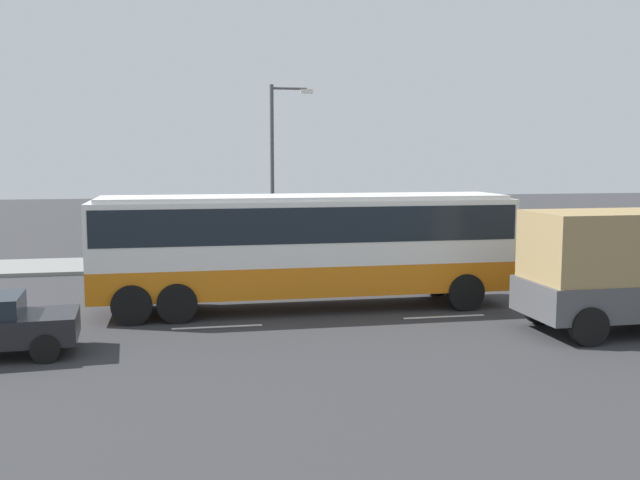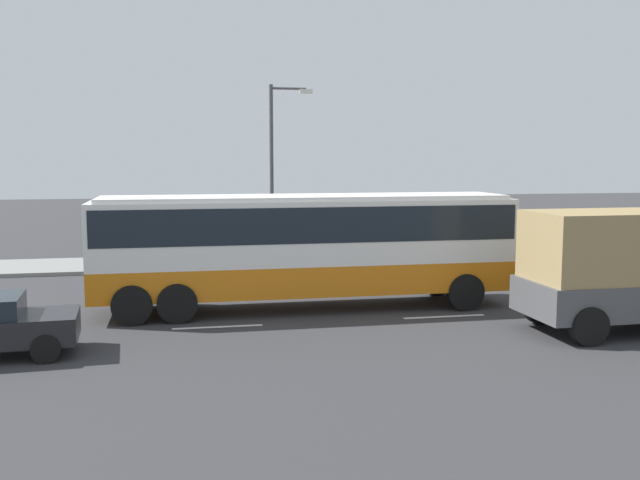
% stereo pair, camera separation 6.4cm
% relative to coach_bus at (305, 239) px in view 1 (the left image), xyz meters
% --- Properties ---
extents(ground_plane, '(120.00, 120.00, 0.00)m').
position_rel_coach_bus_xyz_m(ground_plane, '(0.79, 0.14, -2.11)').
color(ground_plane, '#333335').
extents(sidewalk_curb, '(80.00, 4.00, 0.15)m').
position_rel_coach_bus_xyz_m(sidewalk_curb, '(0.79, 9.58, -2.03)').
color(sidewalk_curb, gray).
rests_on(sidewalk_curb, ground_plane).
extents(lane_centreline, '(33.58, 0.16, 0.01)m').
position_rel_coach_bus_xyz_m(lane_centreline, '(0.61, -1.87, -2.11)').
color(lane_centreline, white).
rests_on(lane_centreline, ground_plane).
extents(coach_bus, '(12.38, 2.72, 3.39)m').
position_rel_coach_bus_xyz_m(coach_bus, '(0.00, 0.00, 0.00)').
color(coach_bus, orange).
rests_on(coach_bus, ground_plane).
extents(pedestrian_near_curb, '(0.32, 0.32, 1.74)m').
position_rel_coach_bus_xyz_m(pedestrian_near_curb, '(7.90, 8.67, -0.95)').
color(pedestrian_near_curb, black).
rests_on(pedestrian_near_curb, sidewalk_curb).
extents(street_lamp, '(1.76, 0.24, 7.25)m').
position_rel_coach_bus_xyz_m(street_lamp, '(0.24, 8.21, 2.19)').
color(street_lamp, '#47474C').
rests_on(street_lamp, sidewalk_curb).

